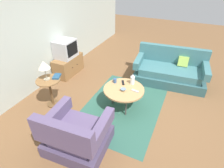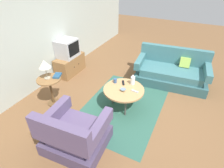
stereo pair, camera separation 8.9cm
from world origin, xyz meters
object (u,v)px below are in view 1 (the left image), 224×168
Objects in this scene: vase at (133,79)px; television at (65,49)px; coffee_table at (124,90)px; tv_remote_dark at (123,83)px; side_table at (50,87)px; table_lamp at (44,65)px; bowl at (123,90)px; couch at (170,71)px; mug at (115,81)px; tv_remote_silver at (135,91)px; book at (57,76)px; tv_stand at (68,65)px; armchair at (76,136)px.

television is at bearing 77.33° from vase.
coffee_table is at bearing 159.59° from vase.
coffee_table is at bearing 178.10° from tv_remote_dark.
side_table is at bearing 91.86° from tv_remote_dark.
bowl is (0.52, -1.49, -0.48)m from table_lamp.
couch reaches higher than mug.
television is 4.36× the size of mug.
couch is 1.56m from tv_remote_silver.
vase reaches higher than bowl.
television is at bearing 69.99° from coffee_table.
side_table is 1.57× the size of table_lamp.
table_lamp is 1.66× the size of book.
tv_remote_dark is 0.69× the size of book.
tv_remote_dark is (-0.52, -1.88, -0.26)m from television.
tv_stand is 1.81m from mug.
table_lamp is at bearing 120.87° from mug.
book is at bearing -152.05° from tv_stand.
tv_stand is at bearing 21.27° from side_table.
tv_remote_silver is at bearing -148.97° from vase.
side_table is 2.77× the size of vase.
bowl is at bearing 26.59° from tv_remote_silver.
mug reaches higher than tv_remote_dark.
table_lamp reaches higher than tv_remote_silver.
tv_remote_dark is at bearing -60.16° from side_table.
side_table is at bearing 118.41° from vase.
coffee_table is 0.95× the size of tv_stand.
armchair reaches higher than side_table.
side_table is 1.39m from mug.
television is 2.12m from vase.
armchair reaches higher than tv_remote_silver.
television reaches higher than tv_remote_dark.
side_table reaches higher than bowl.
tv_remote_dark is at bearing 107.11° from vase.
mug is at bearing 53.00° from bowl.
book is at bearing -151.41° from television.
side_table is 1.55m from bowl.
tv_remote_dark is 1.41m from book.
television is (-0.00, 0.02, 0.49)m from tv_stand.
book is (-0.36, 1.36, 0.17)m from bowl.
mug is (0.14, 0.26, 0.08)m from coffee_table.
table_lamp reaches higher than side_table.
table_lamp is 1.82m from vase.
vase is 0.22m from tv_remote_dark.
tv_remote_dark is (-0.52, -1.86, 0.23)m from tv_stand.
side_table is at bearing 111.85° from coffee_table.
bowl is (-0.21, -0.28, -0.03)m from mug.
bowl is (-0.06, -0.01, 0.05)m from coffee_table.
bowl is 0.24m from tv_remote_silver.
coffee_table is 1.67m from table_lamp.
tv_remote_dark is (0.78, -1.35, 0.02)m from side_table.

